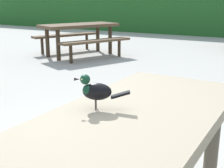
# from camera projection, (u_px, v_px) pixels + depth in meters

# --- Properties ---
(picnic_table_foreground) EXTENTS (1.69, 1.81, 0.74)m
(picnic_table_foreground) POSITION_uv_depth(u_px,v_px,m) (126.00, 152.00, 1.52)
(picnic_table_foreground) COLOR gray
(picnic_table_foreground) RESTS_ON ground
(bird_grackle) EXTENTS (0.27, 0.16, 0.18)m
(bird_grackle) POSITION_uv_depth(u_px,v_px,m) (95.00, 90.00, 1.56)
(bird_grackle) COLOR black
(bird_grackle) RESTS_ON picnic_table_foreground
(picnic_table_far_centre) EXTENTS (2.20, 2.22, 0.74)m
(picnic_table_far_centre) POSITION_uv_depth(u_px,v_px,m) (79.00, 32.00, 7.18)
(picnic_table_far_centre) COLOR brown
(picnic_table_far_centre) RESTS_ON ground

